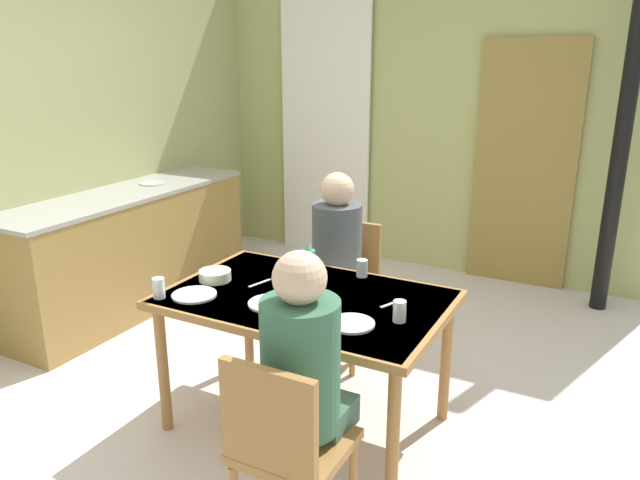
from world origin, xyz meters
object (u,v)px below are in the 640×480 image
(person_far_diner, at_px, (336,245))
(person_near_diner, at_px, (302,361))
(dining_table, at_px, (306,309))
(chair_far_diner, at_px, (345,282))
(water_bottle_green_near, at_px, (309,270))
(serving_bowl_center, at_px, (215,275))
(kitchen_counter, at_px, (130,249))
(chair_near_diner, at_px, (285,446))

(person_far_diner, bearing_deg, person_near_diner, 111.37)
(dining_table, bearing_deg, chair_far_diner, 101.64)
(chair_far_diner, distance_m, water_bottle_green_near, 0.86)
(dining_table, height_order, person_near_diner, person_near_diner)
(person_near_diner, distance_m, serving_bowl_center, 1.09)
(kitchen_counter, xyz_separation_m, person_near_diner, (2.32, -1.43, 0.33))
(water_bottle_green_near, bearing_deg, chair_near_diner, -66.76)
(chair_near_diner, bearing_deg, serving_bowl_center, 139.19)
(dining_table, distance_m, chair_far_diner, 0.84)
(chair_near_diner, bearing_deg, kitchen_counter, 146.06)
(kitchen_counter, bearing_deg, person_far_diner, -2.96)
(person_near_diner, relative_size, serving_bowl_center, 4.53)
(person_near_diner, bearing_deg, dining_table, 118.12)
(chair_near_diner, bearing_deg, dining_table, 113.93)
(chair_near_diner, height_order, person_near_diner, person_near_diner)
(kitchen_counter, xyz_separation_m, dining_table, (1.97, -0.76, 0.21))
(chair_far_diner, xyz_separation_m, person_near_diner, (0.52, -1.47, 0.28))
(dining_table, bearing_deg, water_bottle_green_near, 95.53)
(serving_bowl_center, bearing_deg, person_far_diner, 62.50)
(person_near_diner, bearing_deg, person_far_diner, 111.37)
(kitchen_counter, distance_m, water_bottle_green_near, 2.13)
(person_far_diner, bearing_deg, dining_table, 103.93)
(chair_near_diner, bearing_deg, person_near_diner, 90.00)
(person_far_diner, bearing_deg, water_bottle_green_near, 104.37)
(kitchen_counter, relative_size, serving_bowl_center, 12.46)
(chair_far_diner, bearing_deg, kitchen_counter, 1.37)
(person_far_diner, height_order, serving_bowl_center, person_far_diner)
(dining_table, distance_m, person_near_diner, 0.77)
(person_near_diner, relative_size, water_bottle_green_near, 2.93)
(person_far_diner, height_order, water_bottle_green_near, person_far_diner)
(person_near_diner, height_order, person_far_diner, same)
(dining_table, relative_size, person_near_diner, 1.80)
(chair_near_diner, relative_size, person_near_diner, 1.13)
(serving_bowl_center, bearing_deg, chair_far_diner, 66.44)
(serving_bowl_center, bearing_deg, chair_near_diner, -40.81)
(water_bottle_green_near, bearing_deg, person_near_diner, -62.84)
(kitchen_counter, bearing_deg, water_bottle_green_near, -20.29)
(dining_table, xyz_separation_m, chair_near_diner, (0.36, -0.80, -0.16))
(person_near_diner, bearing_deg, chair_near_diner, -90.00)
(chair_near_diner, distance_m, chair_far_diner, 1.69)
(person_far_diner, relative_size, water_bottle_green_near, 2.93)
(dining_table, relative_size, water_bottle_green_near, 5.27)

